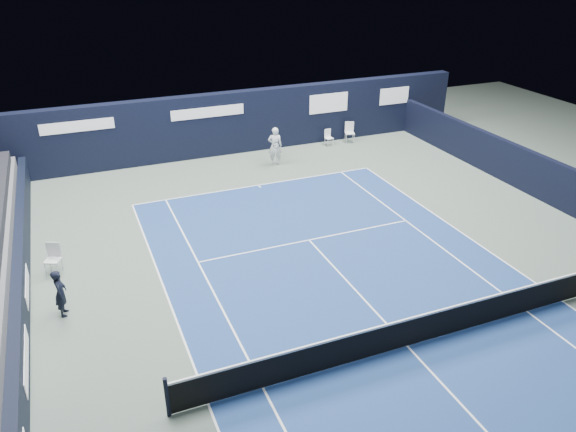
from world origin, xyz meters
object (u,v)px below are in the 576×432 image
object	(u,v)px
tennis_player	(275,146)
folding_chair_back_b	(350,131)
folding_chair_back_a	(328,134)
line_judge_chair	(53,256)
tennis_net	(409,331)

from	to	relation	value
tennis_player	folding_chair_back_b	bearing A→B (deg)	18.39
tennis_player	folding_chair_back_a	bearing A→B (deg)	23.98
folding_chair_back_b	tennis_player	distance (m)	5.18
folding_chair_back_a	folding_chair_back_b	distance (m)	1.29
line_judge_chair	tennis_net	world-z (taller)	tennis_net
folding_chair_back_a	folding_chair_back_b	size ratio (longest dim) A/B	0.79
folding_chair_back_b	tennis_player	bearing A→B (deg)	-143.29
tennis_net	tennis_player	distance (m)	14.17
folding_chair_back_a	tennis_net	xyz separation A→B (m)	(-5.27, -15.67, -0.06)
folding_chair_back_b	tennis_net	world-z (taller)	tennis_net
folding_chair_back_a	line_judge_chair	bearing A→B (deg)	-155.46
folding_chair_back_b	line_judge_chair	xyz separation A→B (m)	(-15.12, -8.10, -0.03)
line_judge_chair	tennis_player	world-z (taller)	tennis_player
folding_chair_back_b	tennis_player	size ratio (longest dim) A/B	0.59
line_judge_chair	tennis_net	bearing A→B (deg)	-17.33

